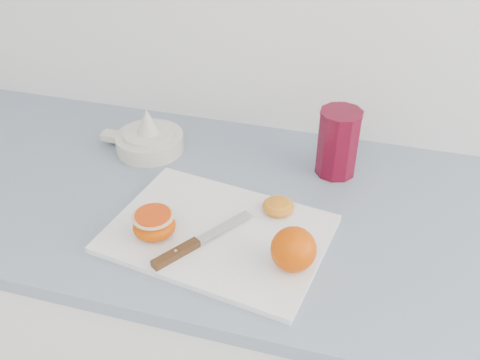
# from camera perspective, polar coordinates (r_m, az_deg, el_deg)

# --- Properties ---
(counter) EXTENTS (2.39, 0.64, 0.89)m
(counter) POSITION_cam_1_polar(r_m,az_deg,el_deg) (1.40, -1.97, -16.28)
(counter) COLOR white
(counter) RESTS_ON ground
(cutting_board) EXTENTS (0.43, 0.33, 0.01)m
(cutting_board) POSITION_cam_1_polar(r_m,az_deg,el_deg) (0.99, -2.37, -5.73)
(cutting_board) COLOR white
(cutting_board) RESTS_ON counter
(whole_orange) EXTENTS (0.08, 0.08, 0.08)m
(whole_orange) POSITION_cam_1_polar(r_m,az_deg,el_deg) (0.89, 5.73, -7.37)
(whole_orange) COLOR #D06100
(whole_orange) RESTS_ON cutting_board
(half_orange) EXTENTS (0.08, 0.08, 0.05)m
(half_orange) POSITION_cam_1_polar(r_m,az_deg,el_deg) (0.97, -9.15, -4.72)
(half_orange) COLOR #D06100
(half_orange) RESTS_ON cutting_board
(squeezed_shell) EXTENTS (0.06, 0.06, 0.03)m
(squeezed_shell) POSITION_cam_1_polar(r_m,az_deg,el_deg) (1.02, 4.11, -2.79)
(squeezed_shell) COLOR orange
(squeezed_shell) RESTS_ON cutting_board
(paring_knife) EXTENTS (0.13, 0.19, 0.01)m
(paring_knife) POSITION_cam_1_polar(r_m,az_deg,el_deg) (0.94, -5.89, -7.29)
(paring_knife) COLOR #4D2E14
(paring_knife) RESTS_ON cutting_board
(citrus_juicer) EXTENTS (0.19, 0.15, 0.10)m
(citrus_juicer) POSITION_cam_1_polar(r_m,az_deg,el_deg) (1.23, -9.71, 4.37)
(citrus_juicer) COLOR white
(citrus_juicer) RESTS_ON counter
(red_tumbler) EXTENTS (0.09, 0.09, 0.15)m
(red_tumbler) POSITION_cam_1_polar(r_m,az_deg,el_deg) (1.14, 10.40, 3.71)
(red_tumbler) COLOR maroon
(red_tumbler) RESTS_ON counter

